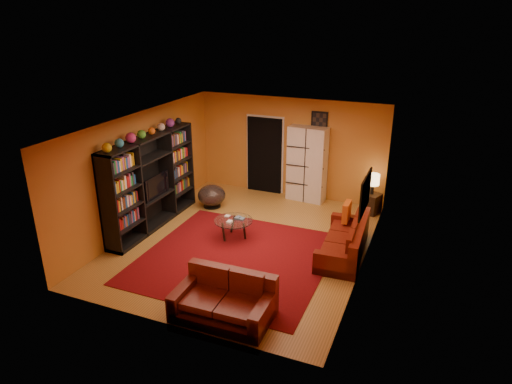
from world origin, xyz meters
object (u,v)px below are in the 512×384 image
at_px(tv, 153,186).
at_px(sofa, 347,242).
at_px(coffee_table, 233,222).
at_px(table_lamp, 373,180).
at_px(entertainment_unit, 151,182).
at_px(loveseat, 225,299).
at_px(bowl_chair, 212,195).
at_px(side_table, 371,203).
at_px(storage_cabinet, 307,164).

bearing_deg(tv, sofa, -86.22).
distance_m(coffee_table, table_lamp, 3.58).
bearing_deg(entertainment_unit, loveseat, -38.88).
bearing_deg(entertainment_unit, bowl_chair, 62.53).
xyz_separation_m(sofa, coffee_table, (-2.43, -0.20, 0.09)).
xyz_separation_m(tv, coffee_table, (1.93, 0.09, -0.59)).
bearing_deg(coffee_table, side_table, 44.35).
bearing_deg(side_table, storage_cabinet, 172.24).
distance_m(entertainment_unit, side_table, 5.26).
xyz_separation_m(loveseat, table_lamp, (1.52, 4.98, 0.57)).
relative_size(coffee_table, storage_cabinet, 0.43).
relative_size(sofa, loveseat, 1.28).
height_order(tv, storage_cabinet, storage_cabinet).
bearing_deg(sofa, side_table, 84.35).
xyz_separation_m(coffee_table, storage_cabinet, (0.83, 2.72, 0.59)).
height_order(entertainment_unit, sofa, entertainment_unit).
distance_m(tv, coffee_table, 2.02).
height_order(tv, coffee_table, tv).
bearing_deg(bowl_chair, side_table, 16.71).
bearing_deg(bowl_chair, tv, -115.85).
distance_m(loveseat, bowl_chair, 4.46).
xyz_separation_m(loveseat, coffee_table, (-1.02, 2.50, 0.09)).
bearing_deg(sofa, table_lamp, 84.35).
bearing_deg(storage_cabinet, tv, -129.52).
height_order(coffee_table, storage_cabinet, storage_cabinet).
bearing_deg(coffee_table, bowl_chair, 132.41).
height_order(loveseat, storage_cabinet, storage_cabinet).
relative_size(entertainment_unit, sofa, 1.49).
xyz_separation_m(tv, storage_cabinet, (2.75, 2.80, -0.00)).
xyz_separation_m(tv, bowl_chair, (0.70, 1.44, -0.67)).
distance_m(coffee_table, storage_cabinet, 2.90).
bearing_deg(bowl_chair, sofa, -17.41).
distance_m(loveseat, storage_cabinet, 5.26).
distance_m(entertainment_unit, coffee_table, 2.09).
bearing_deg(sofa, coffee_table, -178.16).
height_order(coffee_table, table_lamp, table_lamp).
bearing_deg(tv, coffee_table, -87.43).
xyz_separation_m(side_table, table_lamp, (-0.00, 0.00, 0.61)).
distance_m(coffee_table, side_table, 3.55).
xyz_separation_m(storage_cabinet, table_lamp, (1.71, -0.23, -0.12)).
bearing_deg(side_table, coffee_table, -135.65).
relative_size(storage_cabinet, side_table, 3.89).
distance_m(entertainment_unit, loveseat, 3.92).
distance_m(side_table, table_lamp, 0.61).
height_order(loveseat, bowl_chair, loveseat).
bearing_deg(table_lamp, tv, -150.10).
xyz_separation_m(entertainment_unit, bowl_chair, (0.75, 1.43, -0.75)).
bearing_deg(side_table, sofa, -92.76).
xyz_separation_m(sofa, table_lamp, (0.11, 2.28, 0.57)).
relative_size(entertainment_unit, coffee_table, 3.60).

